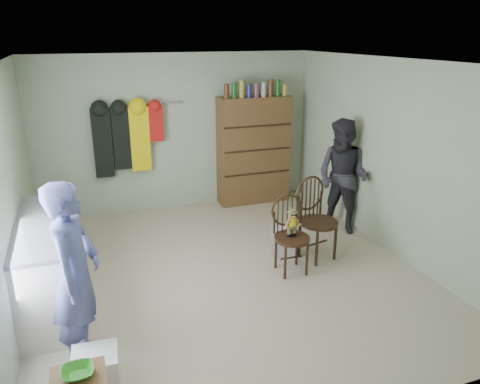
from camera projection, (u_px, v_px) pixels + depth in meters
name	position (u px, v px, depth m)	size (l,w,h in m)	color
ground_plane	(226.00, 272.00, 5.73)	(5.00, 5.00, 0.00)	beige
room_walls	(212.00, 137.00, 5.69)	(5.00, 5.00, 5.00)	#B1BE9F
counter	(51.00, 263.00, 4.95)	(0.64, 1.86, 0.94)	silver
bowl	(78.00, 372.00, 3.23)	(0.22, 0.22, 0.06)	#309221
plastic_tub	(96.00, 371.00, 3.81)	(0.36, 0.34, 0.34)	white
chair_front	(291.00, 230.00, 5.63)	(0.44, 0.44, 0.96)	#301E10
chair_far	(315.00, 215.00, 5.97)	(0.57, 0.57, 1.07)	#301E10
striped_bag	(283.00, 242.00, 6.16)	(0.33, 0.26, 0.35)	#E57872
person_left	(76.00, 276.00, 3.94)	(0.61, 0.40, 1.68)	#525896
person_right	(343.00, 177.00, 6.70)	(0.80, 0.63, 1.66)	#2D2B33
dresser	(254.00, 149.00, 7.88)	(1.20, 0.39, 2.08)	brown
coat_rack	(126.00, 138.00, 7.18)	(1.42, 0.12, 1.09)	#99999E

